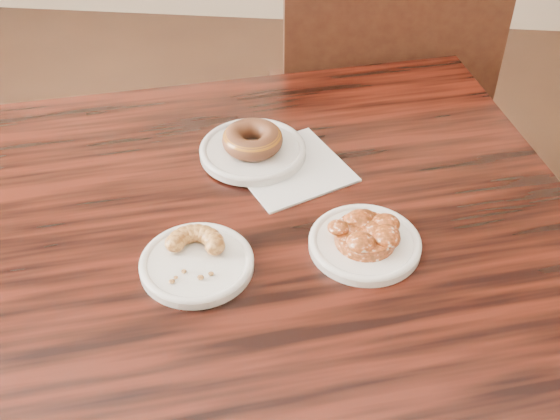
# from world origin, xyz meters

# --- Properties ---
(cafe_table) EXTENTS (1.14, 1.14, 0.75)m
(cafe_table) POSITION_xyz_m (-0.00, 0.25, 0.38)
(cafe_table) COLOR black
(cafe_table) RESTS_ON floor
(chair_far) EXTENTS (0.58, 0.58, 0.90)m
(chair_far) POSITION_xyz_m (0.13, 1.03, 0.45)
(chair_far) COLOR black
(chair_far) RESTS_ON floor
(napkin) EXTENTS (0.23, 0.23, 0.00)m
(napkin) POSITION_xyz_m (-0.01, 0.40, 0.75)
(napkin) COLOR silver
(napkin) RESTS_ON cafe_table
(plate_donut) EXTENTS (0.18, 0.18, 0.01)m
(plate_donut) POSITION_xyz_m (-0.07, 0.43, 0.76)
(plate_donut) COLOR silver
(plate_donut) RESTS_ON napkin
(plate_cruller) EXTENTS (0.16, 0.16, 0.01)m
(plate_cruller) POSITION_xyz_m (-0.12, 0.17, 0.76)
(plate_cruller) COLOR white
(plate_cruller) RESTS_ON cafe_table
(plate_fritter) EXTENTS (0.16, 0.16, 0.01)m
(plate_fritter) POSITION_xyz_m (0.11, 0.23, 0.76)
(plate_fritter) COLOR white
(plate_fritter) RESTS_ON cafe_table
(glazed_donut) EXTENTS (0.10, 0.10, 0.04)m
(glazed_donut) POSITION_xyz_m (-0.07, 0.43, 0.78)
(glazed_donut) COLOR #955615
(glazed_donut) RESTS_ON plate_donut
(apple_fritter) EXTENTS (0.12, 0.12, 0.03)m
(apple_fritter) POSITION_xyz_m (0.11, 0.23, 0.78)
(apple_fritter) COLOR #451D07
(apple_fritter) RESTS_ON plate_fritter
(cruller_fragment) EXTENTS (0.10, 0.10, 0.03)m
(cruller_fragment) POSITION_xyz_m (-0.12, 0.17, 0.77)
(cruller_fragment) COLOR #5F3413
(cruller_fragment) RESTS_ON plate_cruller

